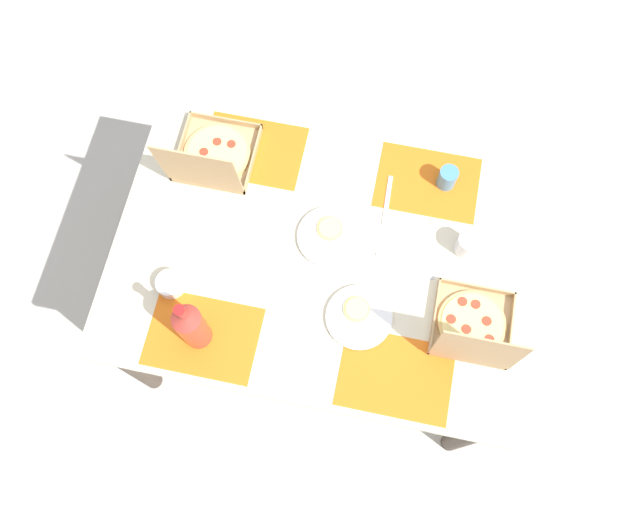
{
  "coord_description": "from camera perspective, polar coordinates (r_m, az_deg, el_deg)",
  "views": [
    {
      "loc": [
        -0.15,
        0.73,
        2.85
      ],
      "look_at": [
        0.0,
        0.0,
        0.77
      ],
      "focal_mm": 36.53,
      "sensor_mm": 36.0,
      "label": 1
    }
  ],
  "objects": [
    {
      "name": "soda_bottle",
      "position": [
        2.04,
        -11.2,
        -6.02
      ],
      "size": [
        0.09,
        0.09,
        0.32
      ],
      "color": "#B2382D",
      "rests_on": "dining_table"
    },
    {
      "name": "plate_middle",
      "position": [
        2.23,
        0.87,
        1.77
      ],
      "size": [
        0.22,
        0.22,
        0.03
      ],
      "color": "white",
      "rests_on": "dining_table"
    },
    {
      "name": "fork_by_far_left",
      "position": [
        2.3,
        5.92,
        4.88
      ],
      "size": [
        0.02,
        0.19,
        0.0
      ],
      "primitive_type": "cube",
      "rotation": [
        0.0,
        0.0,
        4.75
      ],
      "color": "#B7B7BC",
      "rests_on": "dining_table"
    },
    {
      "name": "placemat_near_left",
      "position": [
        2.35,
        9.39,
        6.39
      ],
      "size": [
        0.36,
        0.26,
        0.0
      ],
      "primitive_type": "cube",
      "color": "orange",
      "rests_on": "dining_table"
    },
    {
      "name": "knife_by_far_right",
      "position": [
        2.22,
        7.47,
        -0.83
      ],
      "size": [
        0.21,
        0.06,
        0.0
      ],
      "primitive_type": "cube",
      "rotation": [
        0.0,
        0.0,
        6.07
      ],
      "color": "#B7B7BC",
      "rests_on": "dining_table"
    },
    {
      "name": "placemat_far_left",
      "position": [
        2.12,
        6.62,
        -10.36
      ],
      "size": [
        0.36,
        0.26,
        0.0
      ],
      "primitive_type": "cube",
      "color": "orange",
      "rests_on": "dining_table"
    },
    {
      "name": "ground_plane",
      "position": [
        2.94,
        -0.0,
        -5.06
      ],
      "size": [
        6.0,
        6.0,
        0.0
      ],
      "primitive_type": "plane",
      "color": "beige"
    },
    {
      "name": "cup_clear_left",
      "position": [
        2.32,
        11.1,
        6.74
      ],
      "size": [
        0.07,
        0.07,
        0.09
      ],
      "primitive_type": "cylinder",
      "color": "teal",
      "rests_on": "dining_table"
    },
    {
      "name": "dining_table",
      "position": [
        2.32,
        -0.0,
        -0.94
      ],
      "size": [
        1.41,
        1.0,
        0.77
      ],
      "color": "#3F3328",
      "rests_on": "ground_plane"
    },
    {
      "name": "placemat_near_right",
      "position": [
        2.39,
        -5.85,
        9.19
      ],
      "size": [
        0.36,
        0.26,
        0.0
      ],
      "primitive_type": "cube",
      "color": "orange",
      "rests_on": "dining_table"
    },
    {
      "name": "plate_near_right",
      "position": [
        2.14,
        3.41,
        -5.31
      ],
      "size": [
        0.22,
        0.22,
        0.03
      ],
      "color": "white",
      "rests_on": "dining_table"
    },
    {
      "name": "pizza_box_corner_right",
      "position": [
        2.15,
        13.26,
        -6.27
      ],
      "size": [
        0.25,
        0.26,
        0.29
      ],
      "color": "tan",
      "rests_on": "dining_table"
    },
    {
      "name": "condiment_bowl",
      "position": [
        2.21,
        -12.95,
        -2.42
      ],
      "size": [
        0.09,
        0.09,
        0.05
      ],
      "primitive_type": "cylinder",
      "color": "white",
      "rests_on": "dining_table"
    },
    {
      "name": "pizza_box_corner_left",
      "position": [
        2.34,
        -9.33,
        8.56
      ],
      "size": [
        0.27,
        0.31,
        0.31
      ],
      "color": "tan",
      "rests_on": "dining_table"
    },
    {
      "name": "placemat_far_right",
      "position": [
        2.17,
        -10.21,
        -6.93
      ],
      "size": [
        0.36,
        0.26,
        0.0
      ],
      "primitive_type": "cube",
      "color": "orange",
      "rests_on": "dining_table"
    },
    {
      "name": "fork_by_near_right",
      "position": [
        2.19,
        -6.9,
        -2.63
      ],
      "size": [
        0.19,
        0.05,
        0.0
      ],
      "primitive_type": "cube",
      "rotation": [
        0.0,
        0.0,
        2.96
      ],
      "color": "#B7B7BC",
      "rests_on": "dining_table"
    },
    {
      "name": "cup_dark",
      "position": [
        2.23,
        12.8,
        0.98
      ],
      "size": [
        0.08,
        0.08,
        0.09
      ],
      "primitive_type": "cylinder",
      "color": "silver",
      "rests_on": "dining_table"
    }
  ]
}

